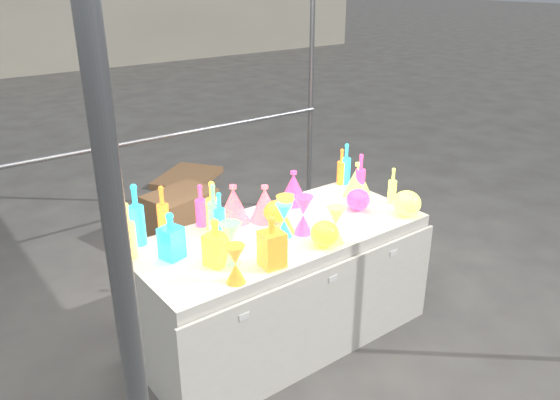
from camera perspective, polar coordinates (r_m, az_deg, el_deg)
ground at (r=3.68m, az=0.00°, el=-13.75°), size 80.00×80.00×0.00m
display_table at (r=3.47m, az=0.09°, el=-8.85°), size 1.84×0.83×0.75m
cardboard_box_closed at (r=4.90m, az=-10.33°, el=-1.49°), size 0.65×0.54×0.41m
cardboard_box_flat at (r=6.28m, az=-9.65°, el=2.34°), size 0.95×0.90×0.07m
bottle_0 at (r=3.10m, az=-16.17°, el=-2.62°), size 0.08×0.08×0.32m
bottle_1 at (r=3.16m, az=-14.77°, el=-1.48°), size 0.10×0.10×0.37m
bottle_2 at (r=3.22m, az=-12.14°, el=-1.21°), size 0.08×0.08×0.32m
bottle_3 at (r=3.34m, az=-8.28°, el=-0.54°), size 0.08×0.08×0.27m
bottle_4 at (r=3.03m, az=-15.58°, el=-3.11°), size 0.10×0.10×0.32m
bottle_5 at (r=3.19m, az=-6.95°, el=-1.03°), size 0.09×0.09×0.33m
bottle_6 at (r=3.28m, az=-7.08°, el=-0.54°), size 0.10×0.10×0.31m
bottle_7 at (r=3.16m, az=-6.33°, el=-1.61°), size 0.07×0.07×0.29m
decanter_0 at (r=2.89m, az=-6.74°, el=-4.38°), size 0.14×0.14×0.27m
decanter_1 at (r=2.85m, az=-0.85°, el=-4.36°), size 0.13×0.13×0.29m
decanter_2 at (r=2.99m, az=-11.32°, el=-3.64°), size 0.14×0.14×0.27m
hourglass_0 at (r=2.73m, az=-4.68°, el=-6.69°), size 0.10×0.10×0.21m
hourglass_1 at (r=3.22m, az=2.44°, el=-1.57°), size 0.15×0.15×0.23m
hourglass_2 at (r=3.12m, az=5.84°, el=-2.60°), size 0.11×0.11×0.22m
hourglass_3 at (r=2.91m, az=-5.17°, el=-4.49°), size 0.13×0.13×0.23m
hourglass_4 at (r=3.22m, az=0.61°, el=-1.53°), size 0.15×0.15×0.23m
hourglass_5 at (r=3.19m, az=0.44°, el=-2.11°), size 0.13×0.13×0.20m
globe_0 at (r=3.10m, az=4.69°, el=-3.65°), size 0.22×0.22×0.13m
globe_1 at (r=3.57m, az=13.09°, el=-0.46°), size 0.24×0.24×0.14m
globe_2 at (r=3.38m, az=-0.53°, el=-1.35°), size 0.20×0.20×0.12m
globe_3 at (r=3.59m, az=8.17°, el=-0.05°), size 0.17×0.17×0.13m
lampshade_0 at (r=3.39m, az=-1.59°, el=-0.30°), size 0.21×0.21×0.23m
lampshade_1 at (r=3.38m, az=-4.88°, el=-0.37°), size 0.24×0.24×0.24m
lampshade_2 at (r=3.63m, az=1.42°, el=1.33°), size 0.25×0.25×0.23m
lampshade_3 at (r=3.80m, az=8.12°, el=2.16°), size 0.26×0.26×0.24m
bottle_8 at (r=3.99m, az=6.91°, el=3.77°), size 0.07×0.07×0.31m
bottle_9 at (r=3.99m, az=6.43°, el=3.50°), size 0.07×0.07×0.27m
bottle_10 at (r=3.77m, az=8.39°, el=2.57°), size 0.08×0.08×0.31m
bottle_11 at (r=3.71m, az=11.67°, el=1.50°), size 0.06×0.06×0.25m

